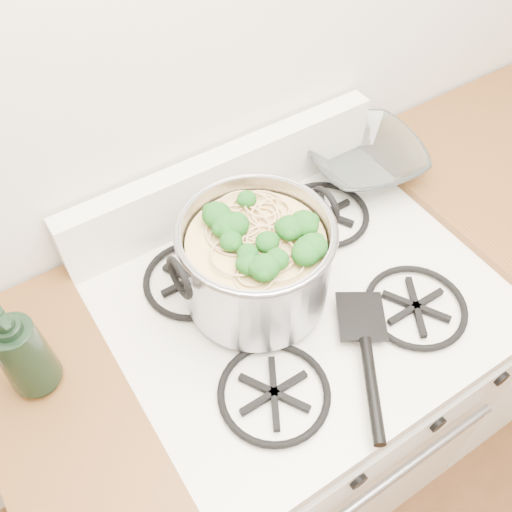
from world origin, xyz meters
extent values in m
plane|color=silver|center=(0.00, 1.60, 1.35)|extent=(3.60, 0.00, 3.60)
cube|color=white|center=(0.00, 1.27, 0.41)|extent=(0.76, 0.65, 0.81)
cube|color=white|center=(0.00, 1.27, 0.88)|extent=(0.76, 0.65, 0.04)
cube|color=black|center=(0.00, 0.95, 0.42)|extent=(0.58, 0.02, 0.46)
cube|color=black|center=(0.00, 1.27, 0.91)|extent=(0.60, 0.56, 0.02)
cylinder|color=black|center=(-0.10, 0.95, 0.78)|extent=(0.04, 0.03, 0.04)
cylinder|color=black|center=(0.10, 0.95, 0.78)|extent=(0.04, 0.03, 0.04)
cylinder|color=black|center=(0.28, 0.95, 0.78)|extent=(0.04, 0.03, 0.04)
cube|color=silver|center=(-0.51, 1.27, 0.44)|extent=(0.25, 0.65, 0.88)
cube|color=#583815|center=(-0.51, 1.27, 0.90)|extent=(0.25, 0.65, 0.04)
cylinder|color=#9899A1|center=(-0.08, 1.31, 1.02)|extent=(0.28, 0.28, 0.19)
torus|color=#9899A1|center=(-0.08, 1.31, 1.11)|extent=(0.29, 0.29, 0.01)
torus|color=black|center=(-0.24, 1.31, 1.08)|extent=(0.01, 0.08, 0.08)
torus|color=black|center=(0.07, 1.31, 1.08)|extent=(0.01, 0.08, 0.08)
cylinder|color=tan|center=(-0.08, 1.31, 1.00)|extent=(0.26, 0.26, 0.15)
sphere|color=#185316|center=(-0.08, 1.31, 1.10)|extent=(0.04, 0.04, 0.04)
sphere|color=#185316|center=(-0.08, 1.31, 1.10)|extent=(0.04, 0.04, 0.04)
sphere|color=#185316|center=(-0.08, 1.31, 1.10)|extent=(0.04, 0.04, 0.04)
sphere|color=#185316|center=(-0.08, 1.31, 1.10)|extent=(0.04, 0.04, 0.04)
sphere|color=#185316|center=(-0.08, 1.31, 1.10)|extent=(0.04, 0.04, 0.04)
sphere|color=#185316|center=(-0.08, 1.31, 1.10)|extent=(0.04, 0.04, 0.04)
sphere|color=#185316|center=(-0.08, 1.31, 1.10)|extent=(0.04, 0.04, 0.04)
sphere|color=#185316|center=(-0.08, 1.31, 1.10)|extent=(0.04, 0.04, 0.04)
sphere|color=#185316|center=(-0.08, 1.31, 1.10)|extent=(0.04, 0.04, 0.04)
sphere|color=#185316|center=(-0.08, 1.31, 1.10)|extent=(0.04, 0.04, 0.04)
sphere|color=#185316|center=(-0.08, 1.31, 1.10)|extent=(0.04, 0.04, 0.04)
sphere|color=#185316|center=(-0.08, 1.31, 1.10)|extent=(0.04, 0.04, 0.04)
sphere|color=#185316|center=(-0.08, 1.31, 1.10)|extent=(0.04, 0.04, 0.04)
sphere|color=#185316|center=(-0.08, 1.31, 1.10)|extent=(0.04, 0.04, 0.04)
imported|color=white|center=(0.33, 1.48, 0.94)|extent=(0.13, 0.13, 0.03)
imported|color=black|center=(-0.51, 1.36, 1.04)|extent=(0.10, 0.10, 0.23)
camera|label=1|loc=(-0.44, 0.76, 1.85)|focal=40.00mm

